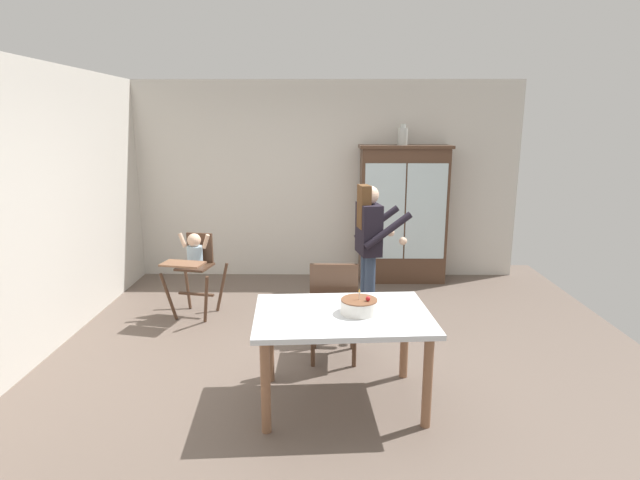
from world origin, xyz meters
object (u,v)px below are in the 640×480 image
at_px(ceramic_vase, 403,136).
at_px(high_chair_with_toddler, 195,260).
at_px(birthday_cake, 359,306).
at_px(adult_person, 369,240).
at_px(china_cabinet, 403,214).
at_px(dining_chair_far_side, 334,305).
at_px(dining_table, 343,325).

relative_size(ceramic_vase, high_chair_with_toddler, 0.28).
bearing_deg(ceramic_vase, birthday_cake, -103.30).
distance_m(adult_person, birthday_cake, 1.50).
xyz_separation_m(ceramic_vase, birthday_cake, (-0.76, -3.21, -1.17)).
bearing_deg(birthday_cake, china_cabinet, 76.06).
bearing_deg(adult_person, high_chair_with_toddler, 68.97).
distance_m(birthday_cake, dining_chair_far_side, 0.74).
distance_m(china_cabinet, birthday_cake, 3.30).
distance_m(ceramic_vase, dining_chair_far_side, 3.04).
relative_size(adult_person, dining_chair_far_side, 1.59).
xyz_separation_m(adult_person, dining_table, (-0.32, -1.48, -0.33)).
bearing_deg(china_cabinet, dining_chair_far_side, -111.10).
relative_size(dining_table, dining_chair_far_side, 1.44).
bearing_deg(china_cabinet, adult_person, -109.13).
distance_m(china_cabinet, dining_table, 3.34).
xyz_separation_m(china_cabinet, adult_person, (-0.60, -1.72, 0.04)).
bearing_deg(dining_table, high_chair_with_toddler, 130.80).
distance_m(ceramic_vase, birthday_cake, 3.50).
xyz_separation_m(china_cabinet, ceramic_vase, (-0.04, 0.00, 1.04)).
xyz_separation_m(high_chair_with_toddler, dining_table, (1.58, -1.84, -0.02)).
xyz_separation_m(dining_table, birthday_cake, (0.12, 0.00, 0.16)).
bearing_deg(dining_table, adult_person, 77.72).
bearing_deg(ceramic_vase, china_cabinet, -5.81).
bearing_deg(adult_person, dining_chair_far_side, 144.39).
bearing_deg(china_cabinet, birthday_cake, -103.94).
distance_m(high_chair_with_toddler, birthday_cake, 2.51).
relative_size(dining_table, birthday_cake, 4.94).
xyz_separation_m(dining_table, dining_chair_far_side, (-0.05, 0.68, -0.08)).
height_order(china_cabinet, birthday_cake, china_cabinet).
relative_size(high_chair_with_toddler, dining_chair_far_side, 0.99).
distance_m(china_cabinet, ceramic_vase, 1.04).
xyz_separation_m(china_cabinet, high_chair_with_toddler, (-2.50, -1.37, -0.28)).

